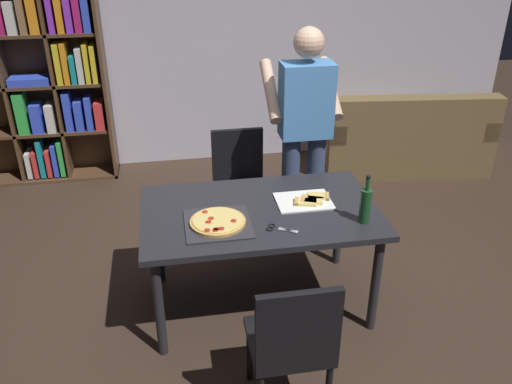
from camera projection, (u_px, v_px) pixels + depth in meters
ground_plane at (260, 302)px, 3.79m from camera, size 12.00×12.00×0.00m
back_wall at (215, 28)px, 5.40m from camera, size 6.40×0.10×2.80m
dining_table at (260, 220)px, 3.47m from camera, size 1.52×0.92×0.75m
chair_near_camera at (292, 341)px, 2.73m from camera, size 0.42×0.42×0.90m
chair_far_side at (240, 178)px, 4.37m from camera, size 0.42×0.42×0.90m
couch at (403, 139)px, 5.66m from camera, size 1.78×1.03×0.85m
bookshelf at (35, 77)px, 5.11m from camera, size 1.40×0.35×1.95m
person_serving_pizza at (304, 129)px, 4.02m from camera, size 0.55×0.54×1.75m
pepperoni_pizza_on_tray at (218, 222)px, 3.27m from camera, size 0.40×0.40×0.04m
pizza_slices_on_towel at (307, 200)px, 3.52m from camera, size 0.37×0.28×0.03m
wine_bottle at (365, 205)px, 3.25m from camera, size 0.07×0.07×0.32m
kitchen_scissors at (277, 228)px, 3.22m from camera, size 0.19×0.14×0.01m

